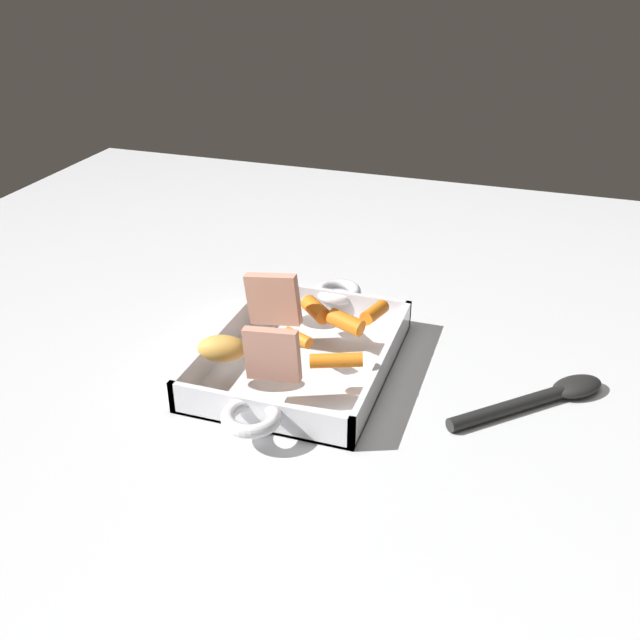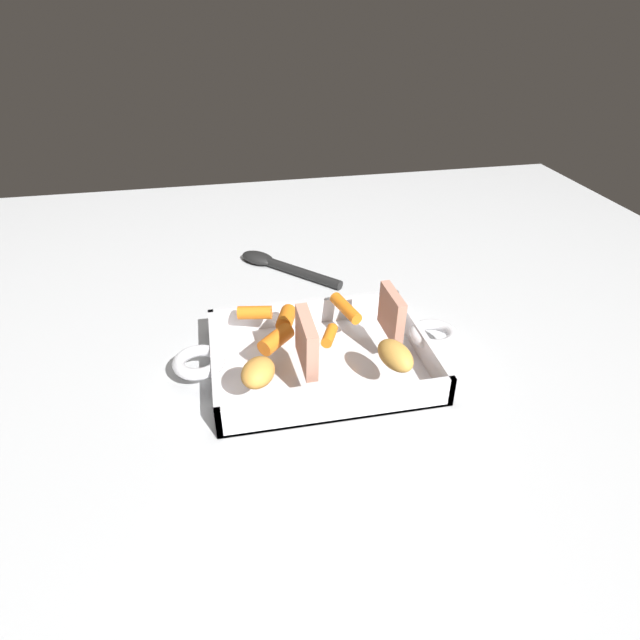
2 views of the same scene
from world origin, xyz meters
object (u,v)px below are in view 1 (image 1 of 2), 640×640
Objects in this scene: roast_slice_outer at (273,299)px; roast_slice_thin at (270,354)px; potato_whole at (275,289)px; serving_spoon at (544,396)px; baby_carrot_southwest at (375,312)px; baby_carrot_northwest at (299,338)px; roasting_dish at (301,357)px; baby_carrot_southeast at (313,309)px; baby_carrot_center_left at (346,322)px; potato_halved at (222,348)px; baby_carrot_long at (336,360)px.

roast_slice_thin is at bearing 19.99° from roast_slice_outer.
potato_whole is 0.29× the size of serving_spoon.
baby_carrot_southwest is 0.13m from baby_carrot_northwest.
roasting_dish is 5.64× the size of roast_slice_outer.
baby_carrot_southeast is 0.06m from baby_carrot_center_left.
baby_carrot_southeast is at bearing 128.72° from serving_spoon.
potato_whole is at bearing -159.92° from roast_slice_thin.
baby_carrot_southeast is at bearing -111.60° from baby_carrot_center_left.
roast_slice_thin is 0.08m from potato_halved.
baby_carrot_southwest is (-0.19, 0.08, -0.02)m from roast_slice_thin.
baby_carrot_center_left is 0.26× the size of serving_spoon.
baby_carrot_southwest is (-0.08, 0.08, 0.04)m from roasting_dish.
roast_slice_outer is at bearing -83.18° from baby_carrot_center_left.
baby_carrot_southeast is 0.98× the size of potato_whole.
baby_carrot_northwest is at bearing 51.77° from roast_slice_outer.
roast_slice_outer is at bearing -124.89° from baby_carrot_long.
roast_slice_thin is 0.14m from roast_slice_outer.
serving_spoon is (0.07, 0.24, -0.05)m from baby_carrot_southwest.
baby_carrot_southwest is 0.26m from serving_spoon.
baby_carrot_southeast is at bearing 153.74° from potato_halved.
roast_slice_outer reaches higher than baby_carrot_southeast.
potato_halved is (0.03, -0.14, 0.01)m from baby_carrot_long.
baby_carrot_long is at bearing 151.96° from serving_spoon.
baby_carrot_center_left is at bearing -34.00° from baby_carrot_southwest.
baby_carrot_long is 1.05× the size of potato_halved.
baby_carrot_southeast is 0.16m from potato_halved.
baby_carrot_center_left is at bearing 137.90° from baby_carrot_northwest.
potato_whole is at bearing 179.69° from potato_halved.
roast_slice_thin is at bearing -20.58° from baby_carrot_center_left.
baby_carrot_long is at bearing -5.68° from baby_carrot_southwest.
baby_carrot_center_left is at bearing 129.10° from roasting_dish.
baby_carrot_southwest is at bearing 141.29° from baby_carrot_northwest.
serving_spoon is (-0.07, 0.26, -0.04)m from baby_carrot_long.
roasting_dish is 0.04m from baby_carrot_northwest.
roasting_dish is 6.19× the size of baby_carrot_long.
baby_carrot_long is at bearing 31.34° from baby_carrot_southeast.
potato_whole is (-0.15, -0.14, 0.01)m from baby_carrot_long.
baby_carrot_southwest is at bearing 156.03° from roast_slice_thin.
roast_slice_thin is 1.34× the size of baby_carrot_southwest.
potato_whole is at bearing -159.75° from roast_slice_outer.
roast_slice_outer is at bearing -54.12° from baby_carrot_southeast.
serving_spoon is (0.05, 0.33, -0.05)m from baby_carrot_southeast.
roasting_dish is at bearing 178.22° from roast_slice_thin.
baby_carrot_long is (0.12, 0.07, -0.00)m from baby_carrot_southeast.
roasting_dish is at bearing -50.90° from baby_carrot_center_left.
potato_whole is at bearing -113.33° from baby_carrot_center_left.
roast_slice_thin is at bearing -54.45° from baby_carrot_long.
roast_slice_thin is at bearing -1.78° from roasting_dish.
roast_slice_outer is 1.47× the size of baby_carrot_center_left.
potato_halved reaches higher than baby_carrot_long.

